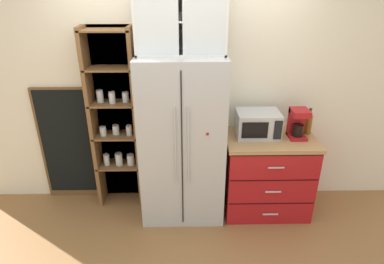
% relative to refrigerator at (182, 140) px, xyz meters
% --- Properties ---
extents(ground_plane, '(10.72, 10.72, 0.00)m').
position_rel_refrigerator_xyz_m(ground_plane, '(-0.00, -0.04, -0.87)').
color(ground_plane, olive).
extents(wall_back_cream, '(5.02, 0.10, 2.55)m').
position_rel_refrigerator_xyz_m(wall_back_cream, '(-0.00, 0.36, 0.40)').
color(wall_back_cream, silver).
rests_on(wall_back_cream, ground).
extents(refrigerator, '(0.85, 0.65, 1.75)m').
position_rel_refrigerator_xyz_m(refrigerator, '(0.00, 0.00, 0.00)').
color(refrigerator, '#B7BABF').
rests_on(refrigerator, ground).
extents(pantry_shelf_column, '(0.55, 0.30, 1.98)m').
position_rel_refrigerator_xyz_m(pantry_shelf_column, '(-0.72, 0.24, 0.13)').
color(pantry_shelf_column, brown).
rests_on(pantry_shelf_column, ground).
extents(counter_cabinet, '(0.94, 0.63, 0.89)m').
position_rel_refrigerator_xyz_m(counter_cabinet, '(0.92, 0.01, -0.43)').
color(counter_cabinet, '#A8161C').
rests_on(counter_cabinet, ground).
extents(microwave, '(0.44, 0.33, 0.26)m').
position_rel_refrigerator_xyz_m(microwave, '(0.78, 0.06, 0.15)').
color(microwave, '#B7BABF').
rests_on(microwave, counter_cabinet).
extents(coffee_maker, '(0.17, 0.20, 0.31)m').
position_rel_refrigerator_xyz_m(coffee_maker, '(1.18, 0.02, 0.17)').
color(coffee_maker, '#A8161C').
rests_on(coffee_maker, counter_cabinet).
extents(mug_navy, '(0.12, 0.09, 0.08)m').
position_rel_refrigerator_xyz_m(mug_navy, '(0.92, 0.06, 0.06)').
color(mug_navy, navy).
rests_on(mug_navy, counter_cabinet).
extents(mug_red, '(0.11, 0.07, 0.10)m').
position_rel_refrigerator_xyz_m(mug_red, '(0.92, -0.03, 0.07)').
color(mug_red, red).
rests_on(mug_red, counter_cabinet).
extents(bottle_amber, '(0.07, 0.07, 0.28)m').
position_rel_refrigerator_xyz_m(bottle_amber, '(1.33, 0.10, 0.14)').
color(bottle_amber, brown).
rests_on(bottle_amber, counter_cabinet).
extents(upper_cabinet, '(0.81, 0.32, 0.59)m').
position_rel_refrigerator_xyz_m(upper_cabinet, '(-0.00, 0.05, 1.17)').
color(upper_cabinet, silver).
rests_on(upper_cabinet, refrigerator).
extents(chalkboard_menu, '(0.60, 0.04, 1.35)m').
position_rel_refrigerator_xyz_m(chalkboard_menu, '(-1.31, 0.29, -0.19)').
color(chalkboard_menu, brown).
rests_on(chalkboard_menu, ground).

